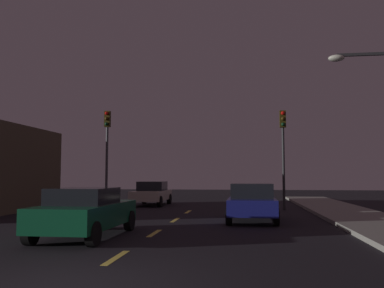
{
  "coord_description": "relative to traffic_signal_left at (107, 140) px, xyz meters",
  "views": [
    {
      "loc": [
        2.79,
        -6.08,
        1.78
      ],
      "look_at": [
        0.29,
        13.25,
        3.33
      ],
      "focal_mm": 37.77,
      "sensor_mm": 36.0,
      "label": 1
    }
  ],
  "objects": [
    {
      "name": "ground_plane",
      "position": [
        4.83,
        -8.67,
        -3.77
      ],
      "size": [
        80.0,
        80.0,
        0.0
      ],
      "primitive_type": "plane",
      "color": "black"
    },
    {
      "name": "lane_stripe_second",
      "position": [
        4.83,
        -13.07,
        -3.77
      ],
      "size": [
        0.16,
        1.6,
        0.01
      ],
      "primitive_type": "cube",
      "color": "#EACC4C",
      "rests_on": "ground_plane"
    },
    {
      "name": "lane_stripe_third",
      "position": [
        4.83,
        -9.27,
        -3.77
      ],
      "size": [
        0.16,
        1.6,
        0.01
      ],
      "primitive_type": "cube",
      "color": "#EACC4C",
      "rests_on": "ground_plane"
    },
    {
      "name": "lane_stripe_fourth",
      "position": [
        4.83,
        -5.47,
        -3.77
      ],
      "size": [
        0.16,
        1.6,
        0.01
      ],
      "primitive_type": "cube",
      "color": "#EACC4C",
      "rests_on": "ground_plane"
    },
    {
      "name": "lane_stripe_fifth",
      "position": [
        4.83,
        -1.67,
        -3.77
      ],
      "size": [
        0.16,
        1.6,
        0.01
      ],
      "primitive_type": "cube",
      "color": "#EACC4C",
      "rests_on": "ground_plane"
    },
    {
      "name": "traffic_signal_left",
      "position": [
        0.0,
        0.0,
        0.0
      ],
      "size": [
        0.32,
        0.38,
        5.43
      ],
      "color": "#4C4C51",
      "rests_on": "ground_plane"
    },
    {
      "name": "traffic_signal_right",
      "position": [
        9.69,
        -0.0,
        -0.11
      ],
      "size": [
        0.32,
        0.38,
        5.25
      ],
      "color": "#2D2D30",
      "rests_on": "ground_plane"
    },
    {
      "name": "car_stopped_ahead",
      "position": [
        7.91,
        -5.54,
        -3.02
      ],
      "size": [
        1.95,
        3.89,
        1.49
      ],
      "color": "navy",
      "rests_on": "ground_plane"
    },
    {
      "name": "car_adjacent_lane",
      "position": [
        3.01,
        -10.34,
        -3.03
      ],
      "size": [
        1.94,
        4.24,
        1.44
      ],
      "color": "#0F4C2D",
      "rests_on": "ground_plane"
    },
    {
      "name": "car_oncoming_far",
      "position": [
        1.99,
        2.61,
        -3.04
      ],
      "size": [
        1.89,
        3.99,
        1.44
      ],
      "color": "beige",
      "rests_on": "ground_plane"
    },
    {
      "name": "street_lamp_right",
      "position": [
        12.26,
        -7.27,
        0.01
      ],
      "size": [
        2.11,
        0.36,
        6.13
      ],
      "color": "black",
      "rests_on": "ground_plane"
    }
  ]
}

